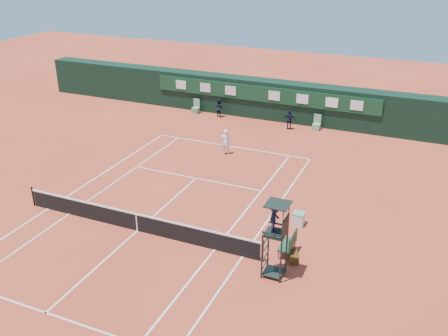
# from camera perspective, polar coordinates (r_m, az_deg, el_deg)

# --- Properties ---
(ground) EXTENTS (90.00, 90.00, 0.00)m
(ground) POSITION_cam_1_polar(r_m,az_deg,el_deg) (24.74, -9.85, -7.08)
(ground) COLOR #B8432B
(ground) RESTS_ON ground
(court_lines) EXTENTS (11.05, 23.85, 0.01)m
(court_lines) POSITION_cam_1_polar(r_m,az_deg,el_deg) (24.74, -9.86, -7.07)
(court_lines) COLOR silver
(court_lines) RESTS_ON ground
(tennis_net) EXTENTS (12.90, 0.10, 1.10)m
(tennis_net) POSITION_cam_1_polar(r_m,az_deg,el_deg) (24.48, -9.94, -6.06)
(tennis_net) COLOR black
(tennis_net) RESTS_ON ground
(back_wall) EXTENTS (40.00, 1.65, 3.00)m
(back_wall) POSITION_cam_1_polar(r_m,az_deg,el_deg) (39.72, 4.73, 7.89)
(back_wall) COLOR black
(back_wall) RESTS_ON ground
(linesman_chair_left) EXTENTS (0.55, 0.50, 1.15)m
(linesman_chair_left) POSITION_cam_1_polar(r_m,az_deg,el_deg) (40.99, -3.24, 6.72)
(linesman_chair_left) COLOR #57865E
(linesman_chair_left) RESTS_ON ground
(linesman_chair_right) EXTENTS (0.55, 0.50, 1.15)m
(linesman_chair_right) POSITION_cam_1_polar(r_m,az_deg,el_deg) (37.80, 10.52, 4.78)
(linesman_chair_right) COLOR #63986E
(linesman_chair_right) RESTS_ON ground
(umpire_chair) EXTENTS (0.96, 0.95, 3.42)m
(umpire_chair) POSITION_cam_1_polar(r_m,az_deg,el_deg) (20.21, 5.91, -6.44)
(umpire_chair) COLOR black
(umpire_chair) RESTS_ON ground
(player_bench) EXTENTS (0.56, 1.20, 1.10)m
(player_bench) POSITION_cam_1_polar(r_m,az_deg,el_deg) (22.58, 7.51, -8.47)
(player_bench) COLOR #183D29
(player_bench) RESTS_ON ground
(tennis_bag) EXTENTS (0.62, 0.91, 0.31)m
(tennis_bag) POSITION_cam_1_polar(r_m,az_deg,el_deg) (22.47, 7.93, -10.04)
(tennis_bag) COLOR black
(tennis_bag) RESTS_ON ground
(cooler) EXTENTS (0.57, 0.57, 0.65)m
(cooler) POSITION_cam_1_polar(r_m,az_deg,el_deg) (25.02, 8.53, -5.72)
(cooler) COLOR silver
(cooler) RESTS_ON ground
(tennis_ball) EXTENTS (0.07, 0.07, 0.07)m
(tennis_ball) POSITION_cam_1_polar(r_m,az_deg,el_deg) (29.16, 4.11, -1.55)
(tennis_ball) COLOR #E4EE37
(tennis_ball) RESTS_ON ground
(player) EXTENTS (0.74, 0.63, 1.71)m
(player) POSITION_cam_1_polar(r_m,az_deg,el_deg) (32.65, 0.20, 3.02)
(player) COLOR white
(player) RESTS_ON ground
(ball_kid_left) EXTENTS (0.84, 0.74, 1.46)m
(ball_kid_left) POSITION_cam_1_polar(r_m,az_deg,el_deg) (39.94, -0.56, 6.90)
(ball_kid_left) COLOR black
(ball_kid_left) RESTS_ON ground
(ball_kid_right) EXTENTS (0.90, 0.44, 1.49)m
(ball_kid_right) POSITION_cam_1_polar(r_m,az_deg,el_deg) (37.45, 7.50, 5.49)
(ball_kid_right) COLOR black
(ball_kid_right) RESTS_ON ground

